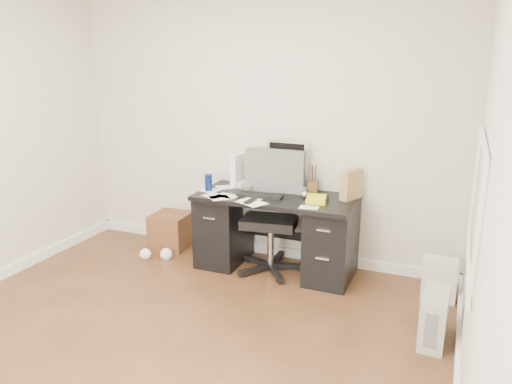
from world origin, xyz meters
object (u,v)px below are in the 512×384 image
(desk, at_px, (276,231))
(pc_tower, at_px, (434,318))
(lcd_monitor, at_px, (287,165))
(office_chair, at_px, (271,213))
(wicker_basket, at_px, (171,231))
(keyboard, at_px, (260,195))

(desk, bearing_deg, pc_tower, -26.98)
(lcd_monitor, distance_m, pc_tower, 1.95)
(pc_tower, bearing_deg, desk, 155.23)
(pc_tower, bearing_deg, lcd_monitor, 148.46)
(pc_tower, bearing_deg, office_chair, 156.69)
(wicker_basket, bearing_deg, keyboard, -10.13)
(keyboard, height_order, wicker_basket, keyboard)
(wicker_basket, bearing_deg, lcd_monitor, 4.97)
(lcd_monitor, bearing_deg, wicker_basket, -174.76)
(keyboard, bearing_deg, desk, 33.61)
(desk, bearing_deg, keyboard, -143.72)
(wicker_basket, bearing_deg, pc_tower, -17.65)
(office_chair, xyz_separation_m, wicker_basket, (-1.21, 0.14, -0.39))
(lcd_monitor, bearing_deg, keyboard, -116.30)
(keyboard, xyz_separation_m, wicker_basket, (-1.12, 0.20, -0.57))
(pc_tower, bearing_deg, wicker_basket, 164.56)
(lcd_monitor, relative_size, wicker_basket, 1.32)
(desk, distance_m, wicker_basket, 1.27)
(keyboard, height_order, pc_tower, keyboard)
(keyboard, relative_size, wicker_basket, 1.14)
(wicker_basket, bearing_deg, office_chair, -6.53)
(office_chair, xyz_separation_m, pc_tower, (1.55, -0.74, -0.38))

